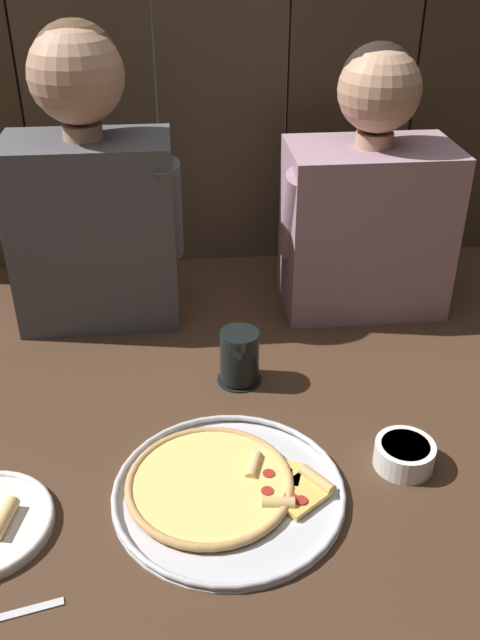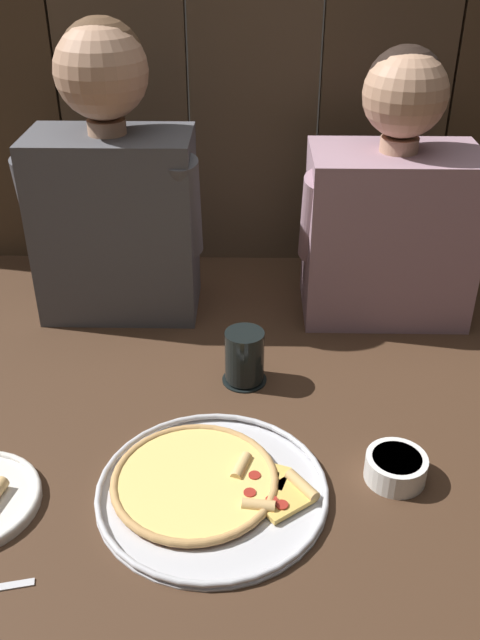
{
  "view_description": "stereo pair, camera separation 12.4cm",
  "coord_description": "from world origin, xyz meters",
  "px_view_note": "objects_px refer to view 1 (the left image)",
  "views": [
    {
      "loc": [
        -0.12,
        -0.95,
        0.82
      ],
      "look_at": [
        -0.02,
        0.1,
        0.18
      ],
      "focal_mm": 38.67,
      "sensor_mm": 36.0,
      "label": 1
    },
    {
      "loc": [
        0.0,
        -0.96,
        0.82
      ],
      "look_at": [
        -0.02,
        0.1,
        0.18
      ],
      "focal_mm": 38.67,
      "sensor_mm": 36.0,
      "label": 2
    }
  ],
  "objects_px": {
    "pizza_tray": "(224,488)",
    "drinking_glass": "(239,357)",
    "diner_right": "(368,199)",
    "dipping_bowl": "(404,454)",
    "diner_left": "(90,190)"
  },
  "relations": [
    {
      "from": "drinking_glass",
      "to": "diner_right",
      "type": "xyz_separation_m",
      "value": [
        0.32,
        0.29,
        0.21
      ]
    },
    {
      "from": "pizza_tray",
      "to": "diner_left",
      "type": "bearing_deg",
      "value": 111.4
    },
    {
      "from": "pizza_tray",
      "to": "drinking_glass",
      "type": "relative_size",
      "value": 3.35
    },
    {
      "from": "dipping_bowl",
      "to": "diner_left",
      "type": "distance_m",
      "value": 0.83
    },
    {
      "from": "pizza_tray",
      "to": "diner_left",
      "type": "height_order",
      "value": "diner_left"
    },
    {
      "from": "diner_right",
      "to": "drinking_glass",
      "type": "bearing_deg",
      "value": -137.27
    },
    {
      "from": "dipping_bowl",
      "to": "drinking_glass",
      "type": "bearing_deg",
      "value": 133.21
    },
    {
      "from": "pizza_tray",
      "to": "diner_right",
      "type": "bearing_deg",
      "value": 58.11
    },
    {
      "from": "pizza_tray",
      "to": "drinking_glass",
      "type": "xyz_separation_m",
      "value": [
        0.06,
        0.31,
        0.05
      ]
    },
    {
      "from": "drinking_glass",
      "to": "dipping_bowl",
      "type": "bearing_deg",
      "value": -46.79
    },
    {
      "from": "pizza_tray",
      "to": "diner_right",
      "type": "relative_size",
      "value": 0.64
    },
    {
      "from": "pizza_tray",
      "to": "dipping_bowl",
      "type": "xyz_separation_m",
      "value": [
        0.31,
        0.03,
        0.02
      ]
    },
    {
      "from": "drinking_glass",
      "to": "diner_left",
      "type": "xyz_separation_m",
      "value": [
        -0.29,
        0.29,
        0.25
      ]
    },
    {
      "from": "dipping_bowl",
      "to": "diner_right",
      "type": "distance_m",
      "value": 0.61
    },
    {
      "from": "diner_left",
      "to": "diner_right",
      "type": "height_order",
      "value": "diner_left"
    }
  ]
}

